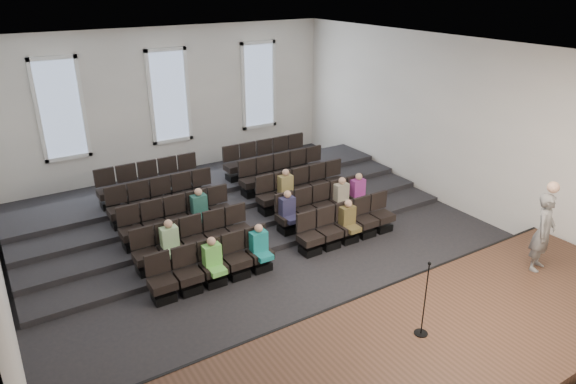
% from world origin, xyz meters
% --- Properties ---
extents(ground, '(14.00, 14.00, 0.00)m').
position_xyz_m(ground, '(0.00, 0.00, 0.00)').
color(ground, black).
rests_on(ground, ground).
extents(ceiling, '(12.00, 14.00, 0.02)m').
position_xyz_m(ceiling, '(0.00, 0.00, 5.01)').
color(ceiling, white).
rests_on(ceiling, ground).
extents(wall_back, '(12.00, 0.04, 5.00)m').
position_xyz_m(wall_back, '(0.00, 7.02, 2.50)').
color(wall_back, white).
rests_on(wall_back, ground).
extents(wall_front, '(12.00, 0.04, 5.00)m').
position_xyz_m(wall_front, '(0.00, -7.02, 2.50)').
color(wall_front, white).
rests_on(wall_front, ground).
extents(wall_right, '(0.04, 14.00, 5.00)m').
position_xyz_m(wall_right, '(6.02, 0.00, 2.50)').
color(wall_right, white).
rests_on(wall_right, ground).
extents(stage, '(11.80, 3.60, 0.50)m').
position_xyz_m(stage, '(0.00, -5.10, 0.25)').
color(stage, '#472C1E').
rests_on(stage, ground).
extents(stage_lip, '(11.80, 0.06, 0.52)m').
position_xyz_m(stage_lip, '(0.00, -3.33, 0.25)').
color(stage_lip, black).
rests_on(stage_lip, ground).
extents(risers, '(11.80, 4.80, 0.60)m').
position_xyz_m(risers, '(0.00, 3.17, 0.20)').
color(risers, black).
rests_on(risers, ground).
extents(seating_rows, '(6.80, 4.70, 1.67)m').
position_xyz_m(seating_rows, '(-0.00, 1.54, 0.68)').
color(seating_rows, black).
rests_on(seating_rows, ground).
extents(windows, '(8.44, 0.10, 3.24)m').
position_xyz_m(windows, '(0.00, 6.95, 2.70)').
color(windows, white).
rests_on(windows, wall_back).
extents(audience, '(6.05, 2.64, 1.10)m').
position_xyz_m(audience, '(0.35, 0.34, 0.81)').
color(audience, '#6DCE52').
rests_on(audience, seating_rows).
extents(speaker, '(0.76, 0.61, 1.79)m').
position_xyz_m(speaker, '(4.13, -4.54, 1.40)').
color(speaker, slate).
rests_on(speaker, stage).
extents(mic_stand, '(0.25, 0.25, 1.52)m').
position_xyz_m(mic_stand, '(0.28, -4.82, 0.95)').
color(mic_stand, black).
rests_on(mic_stand, stage).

